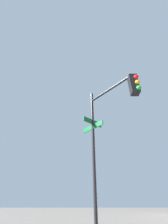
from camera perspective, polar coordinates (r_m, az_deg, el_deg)
The scene contains 1 object.
traffic_signal_near at distance 5.65m, azimuth 10.19°, elevation -1.95°, with size 2.22×1.96×5.55m.
Camera 1 is at (-1.06, -7.13, 1.15)m, focal length 24.13 mm.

